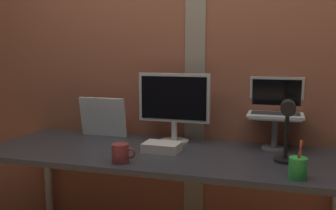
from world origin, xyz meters
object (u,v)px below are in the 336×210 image
Objects in this scene: whiteboard_panel at (103,117)px; desk_lamp at (287,125)px; monitor at (174,102)px; laptop at (276,104)px; coffee_mug at (121,153)px; pen_cup at (298,168)px.

whiteboard_panel is 1.19m from desk_lamp.
monitor reaches higher than desk_lamp.
laptop is at bearing 2.01° from whiteboard_panel.
laptop is 1.09m from whiteboard_panel.
desk_lamp is at bearing -80.21° from laptop.
coffee_mug is at bearing -55.85° from whiteboard_panel.
laptop is 2.47× the size of coffee_mug.
monitor is 1.40× the size of whiteboard_panel.
laptop reaches higher than whiteboard_panel.
desk_lamp reaches higher than coffee_mug.
coffee_mug is at bearing -106.22° from monitor.
monitor is at bearing -2.60° from whiteboard_panel.
desk_lamp is at bearing 14.15° from coffee_mug.
pen_cup is at bearing -0.01° from coffee_mug.
whiteboard_panel is (-0.49, 0.02, -0.12)m from monitor.
pen_cup is at bearing -34.83° from monitor.
laptop is 0.36m from desk_lamp.
whiteboard_panel is 1.81× the size of pen_cup.
monitor reaches higher than coffee_mug.
monitor is 3.52× the size of coffee_mug.
monitor reaches higher than whiteboard_panel.
coffee_mug is (-0.14, -0.49, -0.20)m from monitor.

